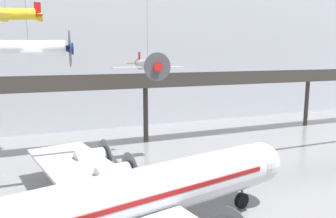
{
  "coord_description": "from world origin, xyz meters",
  "views": [
    {
      "loc": [
        -14.56,
        -15.42,
        12.55
      ],
      "look_at": [
        -4.97,
        8.07,
        8.35
      ],
      "focal_mm": 35.0,
      "sensor_mm": 36.0,
      "label": 1
    }
  ],
  "objects_px": {
    "airliner_silver_main": "(114,202)",
    "suspended_plane_yellow_lowwing": "(6,14)",
    "suspended_plane_silver_racer": "(148,64)",
    "suspended_plane_white_twin": "(29,48)"
  },
  "relations": [
    {
      "from": "suspended_plane_white_twin",
      "to": "suspended_plane_silver_racer",
      "type": "bearing_deg",
      "value": 41.61
    },
    {
      "from": "suspended_plane_yellow_lowwing",
      "to": "suspended_plane_silver_racer",
      "type": "relative_size",
      "value": 0.83
    },
    {
      "from": "airliner_silver_main",
      "to": "suspended_plane_white_twin",
      "type": "height_order",
      "value": "suspended_plane_white_twin"
    },
    {
      "from": "airliner_silver_main",
      "to": "suspended_plane_silver_racer",
      "type": "height_order",
      "value": "suspended_plane_silver_racer"
    },
    {
      "from": "suspended_plane_yellow_lowwing",
      "to": "suspended_plane_silver_racer",
      "type": "xyz_separation_m",
      "value": [
        14.69,
        -7.31,
        -5.66
      ]
    },
    {
      "from": "suspended_plane_white_twin",
      "to": "suspended_plane_silver_racer",
      "type": "xyz_separation_m",
      "value": [
        12.35,
        10.23,
        -1.53
      ]
    },
    {
      "from": "airliner_silver_main",
      "to": "suspended_plane_white_twin",
      "type": "xyz_separation_m",
      "value": [
        -4.39,
        6.59,
        9.5
      ]
    },
    {
      "from": "airliner_silver_main",
      "to": "suspended_plane_yellow_lowwing",
      "type": "height_order",
      "value": "suspended_plane_yellow_lowwing"
    },
    {
      "from": "suspended_plane_silver_racer",
      "to": "suspended_plane_white_twin",
      "type": "bearing_deg",
      "value": -50.8
    },
    {
      "from": "airliner_silver_main",
      "to": "suspended_plane_white_twin",
      "type": "bearing_deg",
      "value": 112.08
    }
  ]
}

